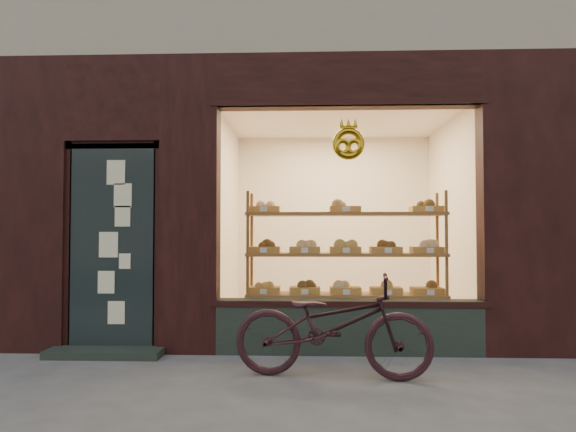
{
  "coord_description": "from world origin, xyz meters",
  "views": [
    {
      "loc": [
        0.03,
        -3.2,
        1.24
      ],
      "look_at": [
        -0.17,
        2.0,
        1.41
      ],
      "focal_mm": 32.0,
      "sensor_mm": 36.0,
      "label": 1
    }
  ],
  "objects": [
    {
      "name": "display_shelf",
      "position": [
        0.45,
        2.55,
        0.84
      ],
      "size": [
        2.2,
        0.45,
        1.7
      ],
      "color": "brown",
      "rests_on": "ground"
    },
    {
      "name": "bicycle",
      "position": [
        0.24,
        1.23,
        0.44
      ],
      "size": [
        1.75,
        0.79,
        0.89
      ],
      "primitive_type": "imported",
      "rotation": [
        0.0,
        0.0,
        1.45
      ],
      "color": "black",
      "rests_on": "ground"
    }
  ]
}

